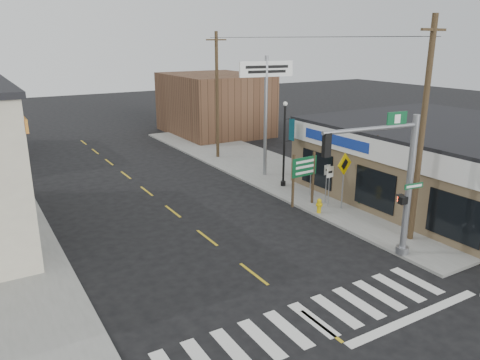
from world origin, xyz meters
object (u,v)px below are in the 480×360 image
traffic_signal_pole (398,174)px  utility_pole_near (422,131)px  dance_center_sign (266,88)px  bare_tree (389,141)px  utility_pole_far (217,95)px  guide_sign (304,172)px  fire_hydrant (319,205)px  lamp_post (285,138)px

traffic_signal_pole → utility_pole_near: size_ratio=0.63×
dance_center_sign → traffic_signal_pole: bearing=-92.1°
bare_tree → utility_pole_far: utility_pole_far is taller
guide_sign → utility_pole_near: (1.42, -5.98, 3.06)m
traffic_signal_pole → dance_center_sign: 13.23m
fire_hydrant → traffic_signal_pole: bearing=-98.4°
guide_sign → dance_center_sign: dance_center_sign is taller
fire_hydrant → utility_pole_near: 6.62m
bare_tree → fire_hydrant: bearing=151.2°
traffic_signal_pole → bare_tree: (3.73, 3.89, 0.20)m
lamp_post → dance_center_sign: bearing=97.5°
fire_hydrant → utility_pole_far: (1.20, 13.29, 4.28)m
traffic_signal_pole → lamp_post: 10.45m
fire_hydrant → lamp_post: lamp_post is taller
lamp_post → utility_pole_far: size_ratio=0.56×
guide_sign → fire_hydrant: 1.97m
fire_hydrant → dance_center_sign: 9.18m
guide_sign → utility_pole_far: utility_pole_far is taller
fire_hydrant → lamp_post: bearing=75.7°
fire_hydrant → lamp_post: (1.21, 4.74, 2.56)m
traffic_signal_pole → dance_center_sign: bearing=86.3°
guide_sign → fire_hydrant: guide_sign is taller
lamp_post → utility_pole_far: utility_pole_far is taller
dance_center_sign → utility_pole_far: (-0.34, 5.93, -0.98)m
guide_sign → bare_tree: (2.92, -2.95, 1.92)m
utility_pole_near → guide_sign: bearing=96.8°
fire_hydrant → bare_tree: bearing=-28.8°
traffic_signal_pole → guide_sign: traffic_signal_pole is taller
lamp_post → fire_hydrant: bearing=-89.6°
lamp_post → bare_tree: (1.71, -6.35, 0.80)m
fire_hydrant → utility_pole_far: utility_pole_far is taller
lamp_post → dance_center_sign: dance_center_sign is taller
fire_hydrant → bare_tree: bare_tree is taller
fire_hydrant → guide_sign: bearing=90.0°
fire_hydrant → utility_pole_near: bearing=-73.0°
bare_tree → traffic_signal_pole: bearing=-133.8°
fire_hydrant → dance_center_sign: dance_center_sign is taller
traffic_signal_pole → fire_hydrant: (0.81, 5.49, -3.16)m
utility_pole_far → utility_pole_near: bearing=-88.9°
dance_center_sign → utility_pole_near: (-0.12, -12.00, -0.75)m
fire_hydrant → utility_pole_far: 14.02m
traffic_signal_pole → fire_hydrant: size_ratio=7.81×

